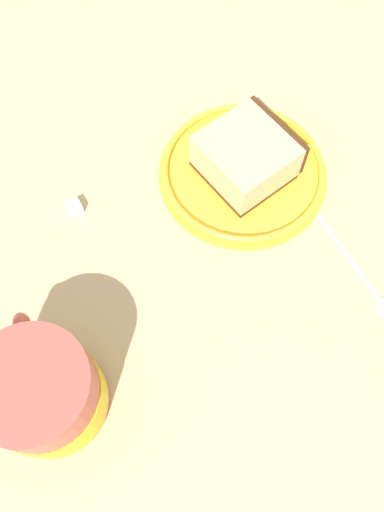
% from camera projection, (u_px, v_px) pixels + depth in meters
% --- Properties ---
extents(ground_plane, '(1.27, 1.27, 0.03)m').
position_uv_depth(ground_plane, '(187.00, 278.00, 0.55)').
color(ground_plane, tan).
extents(small_plate, '(0.19, 0.19, 0.02)m').
position_uv_depth(small_plate, '(243.00, 172.00, 0.58)').
color(small_plate, yellow).
rests_on(small_plate, ground_plane).
extents(cake_slice, '(0.09, 0.09, 0.05)m').
position_uv_depth(cake_slice, '(247.00, 156.00, 0.55)').
color(cake_slice, '#472814').
rests_on(cake_slice, small_plate).
extents(tea_mug, '(0.10, 0.12, 0.10)m').
position_uv_depth(tea_mug, '(44.00, 393.00, 0.44)').
color(tea_mug, '#BF4C3F').
rests_on(tea_mug, ground_plane).
extents(teaspoon, '(0.03, 0.14, 0.01)m').
position_uv_depth(teaspoon, '(374.00, 288.00, 0.52)').
color(teaspoon, silver).
rests_on(teaspoon, ground_plane).
extents(sugar_cube, '(0.02, 0.02, 0.01)m').
position_uv_depth(sugar_cube, '(75.00, 207.00, 0.56)').
color(sugar_cube, white).
rests_on(sugar_cube, ground_plane).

